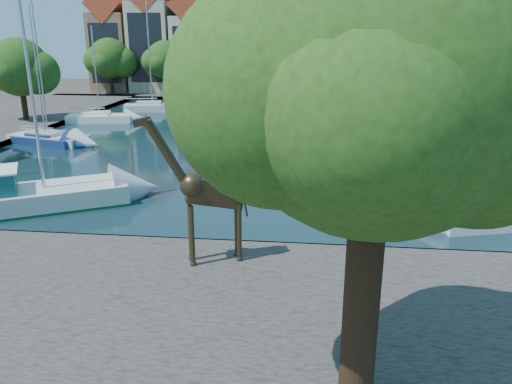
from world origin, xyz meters
TOP-DOWN VIEW (x-y plane):
  - ground at (0.00, 0.00)m, footprint 160.00×160.00m
  - water_basin at (0.00, 24.00)m, footprint 38.00×50.00m
  - near_quay at (0.00, -7.00)m, footprint 50.00×14.00m
  - far_quay at (0.00, 56.00)m, footprint 60.00×16.00m
  - plane_tree at (7.62, -9.01)m, footprint 8.32×6.40m
  - townhouse_west_end at (-23.00, 55.99)m, footprint 5.44×9.18m
  - townhouse_west_mid at (-17.00, 55.99)m, footprint 5.94×9.18m
  - townhouse_west_inner at (-10.50, 55.99)m, footprint 6.43×9.18m
  - townhouse_center at (-4.00, 55.99)m, footprint 5.44×9.18m
  - townhouse_east_inner at (2.00, 55.99)m, footprint 5.94×9.18m
  - townhouse_east_mid at (8.50, 55.99)m, footprint 6.43×9.18m
  - townhouse_east_end at (15.00, 55.99)m, footprint 5.44×9.18m
  - far_tree_far_west at (-21.90, 50.49)m, footprint 7.28×5.60m
  - far_tree_west at (-13.91, 50.49)m, footprint 6.76×5.20m
  - far_tree_mid_west at (-5.89, 50.49)m, footprint 7.80×6.00m
  - far_tree_mid_east at (2.10, 50.49)m, footprint 7.02×5.40m
  - far_tree_east at (10.11, 50.49)m, footprint 7.54×5.80m
  - far_tree_far_east at (18.09, 50.49)m, footprint 6.76×5.20m
  - side_tree_left_far at (-21.90, 27.99)m, footprint 7.28×5.60m
  - giraffe_statue at (2.64, -2.08)m, footprint 3.75×1.68m
  - motorsailer at (-8.59, 3.42)m, footprint 10.66×7.85m
  - sailboat_left_b at (-15.00, 18.78)m, footprint 5.97×3.53m
  - sailboat_left_c at (-15.00, 19.22)m, footprint 7.06×3.99m
  - sailboat_left_d at (-15.00, 29.52)m, footprint 6.63×3.32m
  - sailboat_left_e at (-12.00, 37.48)m, footprint 6.72×3.56m
  - sailboat_right_a at (15.00, 4.00)m, footprint 6.01×3.45m
  - sailboat_right_b at (12.00, 23.46)m, footprint 6.40×3.91m
  - sailboat_right_c at (12.00, 24.04)m, footprint 6.02×3.66m
  - sailboat_right_d at (12.50, 32.48)m, footprint 5.98×2.65m

SIDE VIEW (x-z plane):
  - ground at x=0.00m, z-range 0.00..0.00m
  - water_basin at x=0.00m, z-range 0.00..0.08m
  - near_quay at x=0.00m, z-range 0.00..0.50m
  - far_quay at x=0.00m, z-range 0.00..0.50m
  - sailboat_left_b at x=-15.00m, z-range -4.73..5.87m
  - sailboat_right_b at x=12.00m, z-range -4.65..5.84m
  - sailboat_left_c at x=-15.00m, z-range -4.99..6.22m
  - sailboat_right_a at x=15.00m, z-range -4.80..6.09m
  - sailboat_left_d at x=-15.00m, z-range -4.02..5.33m
  - sailboat_right_c at x=12.00m, z-range -4.32..5.67m
  - sailboat_right_d at x=12.50m, z-range -4.58..5.93m
  - sailboat_left_e at x=-12.00m, z-range -5.31..6.75m
  - motorsailer at x=-8.59m, z-range -4.62..6.48m
  - giraffe_statue at x=2.64m, z-range 0.45..5.96m
  - far_tree_west at x=-13.91m, z-range 1.40..8.76m
  - far_tree_far_east at x=18.09m, z-range 1.40..8.76m
  - far_tree_mid_east at x=2.10m, z-range 1.37..8.89m
  - far_tree_far_west at x=-21.90m, z-range 1.34..9.02m
  - far_tree_east at x=10.11m, z-range 1.32..9.16m
  - far_tree_mid_west at x=-5.89m, z-range 1.29..9.29m
  - side_tree_left_far at x=-21.90m, z-range 1.44..9.32m
  - townhouse_east_end at x=15.00m, z-range -0.11..14.32m
  - townhouse_west_inner at x=-10.50m, z-range -0.22..14.92m
  - townhouse_west_end at x=-23.00m, z-range -0.11..14.83m
  - plane_tree at x=7.62m, z-range 2.36..12.98m
  - townhouse_east_inner at x=2.00m, z-range -0.16..15.63m
  - townhouse_east_mid at x=8.50m, z-range -0.22..16.43m
  - townhouse_west_mid at x=-17.00m, z-range -0.16..16.63m
  - townhouse_center at x=-4.00m, z-range -0.10..16.83m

